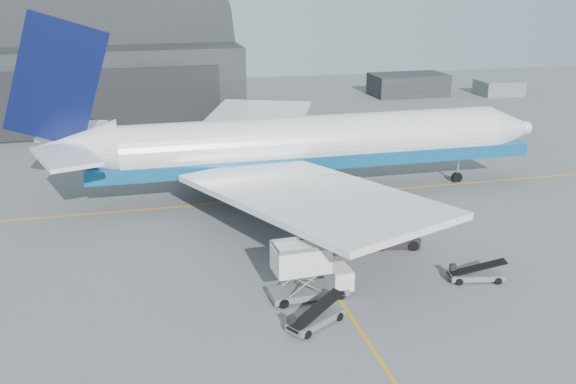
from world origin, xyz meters
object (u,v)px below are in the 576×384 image
object	(u,v)px
belt_loader_a	(315,318)
belt_loader_b	(475,274)
catering_truck	(308,271)
airliner	(295,145)
pushback_tug	(396,238)

from	to	relation	value
belt_loader_a	belt_loader_b	bearing A→B (deg)	-17.45
catering_truck	belt_loader_a	bearing A→B (deg)	-101.43
airliner	belt_loader_b	size ratio (longest dim) A/B	12.36
airliner	belt_loader_a	xyz separation A→B (m)	(-5.25, -26.04, -4.87)
pushback_tug	belt_loader_a	xyz separation A→B (m)	(-10.41, -11.08, -0.16)
catering_truck	belt_loader_a	world-z (taller)	catering_truck
catering_truck	pushback_tug	world-z (taller)	catering_truck
catering_truck	pushback_tug	size ratio (longest dim) A/B	1.37
belt_loader_a	pushback_tug	bearing A→B (deg)	15.23
airliner	pushback_tug	xyz separation A→B (m)	(5.16, -14.97, -4.71)
airliner	catering_truck	bearing A→B (deg)	-102.04
belt_loader_a	belt_loader_b	size ratio (longest dim) A/B	1.00
airliner	belt_loader_a	world-z (taller)	airliner
airliner	pushback_tug	distance (m)	16.52
catering_truck	belt_loader_b	xyz separation A→B (m)	(13.14, -0.48, -1.56)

